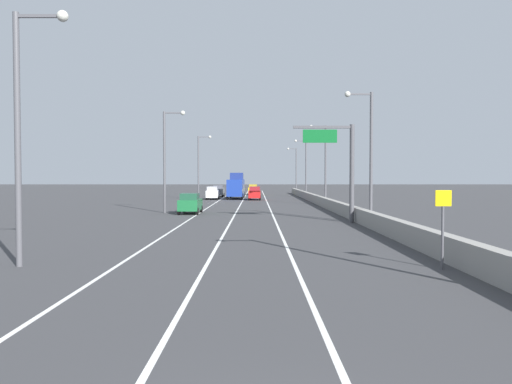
# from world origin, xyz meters

# --- Properties ---
(ground_plane) EXTENTS (320.00, 320.00, 0.00)m
(ground_plane) POSITION_xyz_m (0.00, 64.00, 0.00)
(ground_plane) COLOR #38383A
(lane_stripe_left) EXTENTS (0.16, 130.00, 0.00)m
(lane_stripe_left) POSITION_xyz_m (-5.50, 55.00, 0.00)
(lane_stripe_left) COLOR silver
(lane_stripe_left) RESTS_ON ground_plane
(lane_stripe_center) EXTENTS (0.16, 130.00, 0.00)m
(lane_stripe_center) POSITION_xyz_m (-2.00, 55.00, 0.00)
(lane_stripe_center) COLOR silver
(lane_stripe_center) RESTS_ON ground_plane
(lane_stripe_right) EXTENTS (0.16, 130.00, 0.00)m
(lane_stripe_right) POSITION_xyz_m (1.50, 55.00, 0.00)
(lane_stripe_right) COLOR silver
(lane_stripe_right) RESTS_ON ground_plane
(jersey_barrier_right) EXTENTS (0.60, 120.00, 1.10)m
(jersey_barrier_right) POSITION_xyz_m (7.91, 40.00, 0.55)
(jersey_barrier_right) COLOR gray
(jersey_barrier_right) RESTS_ON ground_plane
(overhead_sign_gantry) EXTENTS (4.68, 0.36, 7.50)m
(overhead_sign_gantry) POSITION_xyz_m (6.56, 32.43, 4.73)
(overhead_sign_gantry) COLOR #47474C
(overhead_sign_gantry) RESTS_ON ground_plane
(speed_advisory_sign) EXTENTS (0.60, 0.11, 3.00)m
(speed_advisory_sign) POSITION_xyz_m (7.01, 13.38, 1.76)
(speed_advisory_sign) COLOR #4C4C51
(speed_advisory_sign) RESTS_ON ground_plane
(lamp_post_right_second) EXTENTS (2.14, 0.44, 9.90)m
(lamp_post_right_second) POSITION_xyz_m (8.35, 31.76, 5.70)
(lamp_post_right_second) COLOR #4C4C51
(lamp_post_right_second) RESTS_ON ground_plane
(lamp_post_right_third) EXTENTS (2.14, 0.44, 9.90)m
(lamp_post_right_third) POSITION_xyz_m (8.30, 55.52, 5.70)
(lamp_post_right_third) COLOR #4C4C51
(lamp_post_right_third) RESTS_ON ground_plane
(lamp_post_right_fourth) EXTENTS (2.14, 0.44, 9.90)m
(lamp_post_right_fourth) POSITION_xyz_m (8.31, 79.27, 5.70)
(lamp_post_right_fourth) COLOR #4C4C51
(lamp_post_right_fourth) RESTS_ON ground_plane
(lamp_post_right_fifth) EXTENTS (2.14, 0.44, 9.90)m
(lamp_post_right_fifth) POSITION_xyz_m (8.58, 103.02, 5.70)
(lamp_post_right_fifth) COLOR #4C4C51
(lamp_post_right_fifth) RESTS_ON ground_plane
(lamp_post_left_near) EXTENTS (2.14, 0.44, 9.90)m
(lamp_post_left_near) POSITION_xyz_m (-9.02, 14.01, 5.70)
(lamp_post_left_near) COLOR #4C4C51
(lamp_post_left_near) RESTS_ON ground_plane
(lamp_post_left_mid) EXTENTS (2.14, 0.44, 9.90)m
(lamp_post_left_mid) POSITION_xyz_m (-8.66, 42.51, 5.70)
(lamp_post_left_mid) COLOR #4C4C51
(lamp_post_left_mid) RESTS_ON ground_plane
(lamp_post_left_far) EXTENTS (2.14, 0.44, 9.90)m
(lamp_post_left_far) POSITION_xyz_m (-8.72, 71.02, 5.70)
(lamp_post_left_far) COLOR #4C4C51
(lamp_post_left_far) RESTS_ON ground_plane
(car_white_0) EXTENTS (1.95, 4.78, 2.01)m
(car_white_0) POSITION_xyz_m (-6.77, 70.94, 1.00)
(car_white_0) COLOR white
(car_white_0) RESTS_ON ground_plane
(car_green_1) EXTENTS (1.95, 4.06, 1.95)m
(car_green_1) POSITION_xyz_m (-6.30, 41.52, 0.97)
(car_green_1) COLOR #196033
(car_green_1) RESTS_ON ground_plane
(car_gray_2) EXTENTS (1.96, 4.08, 2.04)m
(car_gray_2) POSITION_xyz_m (-6.68, 81.49, 1.01)
(car_gray_2) COLOR slate
(car_gray_2) RESTS_ON ground_plane
(car_red_3) EXTENTS (1.94, 4.30, 2.05)m
(car_red_3) POSITION_xyz_m (-0.22, 69.38, 1.02)
(car_red_3) COLOR red
(car_red_3) RESTS_ON ground_plane
(car_yellow_4) EXTENTS (1.92, 4.40, 2.05)m
(car_yellow_4) POSITION_xyz_m (-0.60, 90.71, 1.02)
(car_yellow_4) COLOR gold
(car_yellow_4) RESTS_ON ground_plane
(box_truck) EXTENTS (2.61, 8.81, 4.17)m
(box_truck) POSITION_xyz_m (-3.23, 73.42, 1.91)
(box_truck) COLOR navy
(box_truck) RESTS_ON ground_plane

